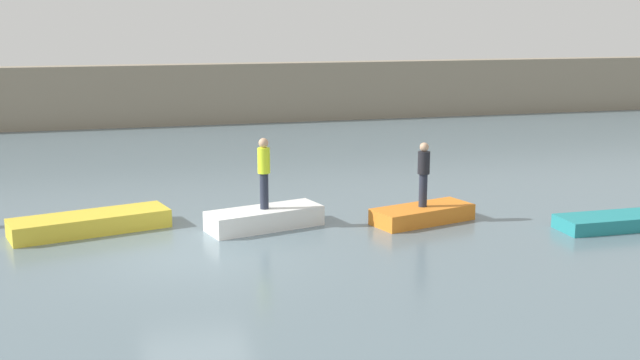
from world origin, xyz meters
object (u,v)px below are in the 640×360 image
rowboat_white (265,218)px  person_hiviz_shirt (264,169)px  rowboat_orange (422,214)px  rowboat_teal (629,221)px  person_dark_shirt (424,171)px  rowboat_yellow (90,223)px

rowboat_white → person_hiviz_shirt: bearing=75.1°
rowboat_orange → person_hiviz_shirt: person_hiviz_shirt is taller
rowboat_orange → rowboat_teal: size_ratio=0.71×
rowboat_white → rowboat_orange: size_ratio=1.08×
person_hiviz_shirt → person_dark_shirt: size_ratio=1.07×
rowboat_white → person_dark_shirt: 4.36m
person_hiviz_shirt → person_dark_shirt: bearing=-6.8°
rowboat_orange → person_dark_shirt: 1.18m
rowboat_yellow → rowboat_teal: 13.89m
rowboat_white → rowboat_teal: size_ratio=0.77×
person_dark_shirt → person_hiviz_shirt: bearing=173.2°
rowboat_orange → rowboat_teal: (4.99, -1.88, -0.03)m
person_dark_shirt → rowboat_white: bearing=173.2°
person_dark_shirt → rowboat_orange: bearing=180.0°
rowboat_orange → person_dark_shirt: person_dark_shirt is taller
rowboat_teal → person_hiviz_shirt: 9.57m
rowboat_white → person_dark_shirt: size_ratio=1.73×
rowboat_yellow → rowboat_white: 4.43m
rowboat_white → rowboat_teal: rowboat_white is taller
person_dark_shirt → rowboat_teal: bearing=-20.6°
person_hiviz_shirt → rowboat_orange: bearing=-6.8°
rowboat_yellow → person_dark_shirt: size_ratio=2.27×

